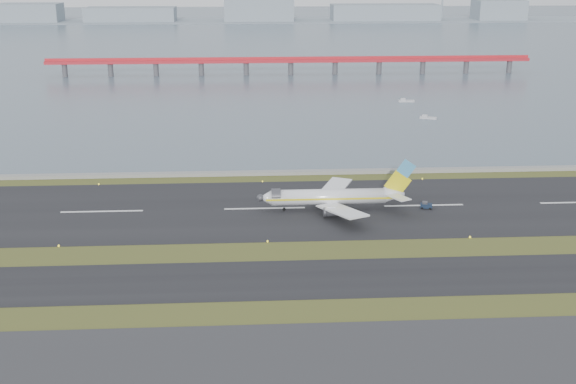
# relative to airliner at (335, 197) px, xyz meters

# --- Properties ---
(ground) EXTENTS (1000.00, 1000.00, 0.00)m
(ground) POSITION_rel_airliner_xyz_m (-17.21, -28.02, -3.46)
(ground) COLOR #354217
(ground) RESTS_ON ground
(taxiway_strip) EXTENTS (1000.00, 18.00, 0.10)m
(taxiway_strip) POSITION_rel_airliner_xyz_m (-17.21, -40.02, -3.41)
(taxiway_strip) COLOR black
(taxiway_strip) RESTS_ON ground
(runway_strip) EXTENTS (1000.00, 45.00, 0.10)m
(runway_strip) POSITION_rel_airliner_xyz_m (-17.21, 1.98, -3.41)
(runway_strip) COLOR black
(runway_strip) RESTS_ON ground
(seawall) EXTENTS (1000.00, 2.50, 1.00)m
(seawall) POSITION_rel_airliner_xyz_m (-17.21, 31.98, -2.96)
(seawall) COLOR gray
(seawall) RESTS_ON ground
(bay_water) EXTENTS (1400.00, 800.00, 1.30)m
(bay_water) POSITION_rel_airliner_xyz_m (-17.21, 431.98, -3.46)
(bay_water) COLOR #4A5C6A
(bay_water) RESTS_ON ground
(red_pier) EXTENTS (260.00, 5.00, 10.20)m
(red_pier) POSITION_rel_airliner_xyz_m (2.79, 221.98, 3.82)
(red_pier) COLOR red
(red_pier) RESTS_ON ground
(far_shoreline) EXTENTS (1400.00, 80.00, 60.50)m
(far_shoreline) POSITION_rel_airliner_xyz_m (-3.59, 591.98, 2.61)
(far_shoreline) COLOR gray
(far_shoreline) RESTS_ON ground
(airliner) EXTENTS (38.52, 32.89, 12.80)m
(airliner) POSITION_rel_airliner_xyz_m (0.00, 0.00, 0.00)
(airliner) COLOR white
(airliner) RESTS_ON ground
(pushback_tug) EXTENTS (3.15, 2.25, 1.83)m
(pushback_tug) POSITION_rel_airliner_xyz_m (22.77, -0.34, -2.57)
(pushback_tug) COLOR #121F33
(pushback_tug) RESTS_ON ground
(workboat_near) EXTENTS (6.83, 4.37, 1.59)m
(workboat_near) POSITION_rel_airliner_xyz_m (49.11, 105.21, -2.96)
(workboat_near) COLOR #B6B6BA
(workboat_near) RESTS_ON ground
(workboat_far) EXTENTS (7.02, 2.68, 1.67)m
(workboat_far) POSITION_rel_airliner_xyz_m (48.06, 140.51, -2.93)
(workboat_far) COLOR #B6B6BA
(workboat_far) RESTS_ON ground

